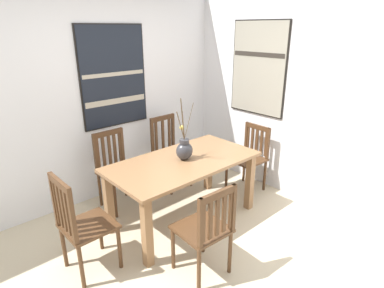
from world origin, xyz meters
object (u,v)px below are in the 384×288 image
(chair_3, at_px, (116,168))
(painting_on_side_wall, at_px, (258,68))
(centerpiece_vase, at_px, (184,149))
(painting_on_back_wall, at_px, (114,77))
(dining_table, at_px, (184,170))
(chair_1, at_px, (81,223))
(chair_2, at_px, (206,229))
(chair_0, at_px, (169,152))
(chair_4, at_px, (250,156))

(chair_3, distance_m, painting_on_side_wall, 2.20)
(centerpiece_vase, height_order, painting_on_back_wall, painting_on_back_wall)
(dining_table, bearing_deg, chair_3, 115.54)
(chair_1, height_order, chair_2, chair_1)
(centerpiece_vase, bearing_deg, painting_on_side_wall, 5.10)
(chair_1, height_order, chair_3, chair_1)
(chair_0, bearing_deg, chair_2, -118.39)
(chair_2, distance_m, chair_3, 1.59)
(chair_2, height_order, painting_on_side_wall, painting_on_side_wall)
(painting_on_side_wall, bearing_deg, chair_2, -153.39)
(dining_table, distance_m, chair_2, 0.91)
(chair_2, bearing_deg, chair_4, 26.02)
(centerpiece_vase, distance_m, chair_0, 0.95)
(dining_table, distance_m, painting_on_side_wall, 1.71)
(chair_1, distance_m, chair_3, 1.16)
(chair_1, xyz_separation_m, painting_on_side_wall, (2.61, 0.16, 1.08))
(chair_3, xyz_separation_m, painting_on_back_wall, (0.26, 0.34, 1.02))
(centerpiece_vase, relative_size, chair_2, 0.78)
(chair_4, bearing_deg, dining_table, 178.92)
(dining_table, height_order, chair_2, chair_2)
(dining_table, height_order, chair_0, chair_0)
(chair_0, relative_size, chair_3, 1.04)
(centerpiece_vase, bearing_deg, chair_2, -119.47)
(dining_table, relative_size, painting_on_side_wall, 1.37)
(chair_2, height_order, painting_on_back_wall, painting_on_back_wall)
(painting_on_back_wall, bearing_deg, painting_on_side_wall, -33.33)
(painting_on_back_wall, bearing_deg, centerpiece_vase, -82.49)
(centerpiece_vase, xyz_separation_m, painting_on_side_wall, (1.39, 0.12, 0.73))
(chair_0, xyz_separation_m, chair_2, (-0.85, -1.57, -0.01))
(dining_table, relative_size, chair_2, 1.84)
(centerpiece_vase, height_order, chair_4, centerpiece_vase)
(chair_4, bearing_deg, centerpiece_vase, 178.35)
(chair_0, bearing_deg, painting_on_side_wall, -33.45)
(centerpiece_vase, xyz_separation_m, chair_4, (1.12, -0.03, -0.38))
(chair_2, height_order, chair_4, chair_2)
(chair_4, bearing_deg, chair_3, 151.61)
(chair_1, distance_m, chair_2, 1.08)
(chair_2, bearing_deg, chair_3, 88.45)
(chair_0, height_order, chair_2, chair_0)
(chair_0, height_order, chair_3, chair_0)
(chair_0, bearing_deg, chair_4, -48.47)
(chair_0, height_order, chair_1, chair_0)
(centerpiece_vase, xyz_separation_m, painting_on_back_wall, (-0.15, 1.14, 0.66))
(chair_2, bearing_deg, chair_1, 135.40)
(painting_on_side_wall, bearing_deg, chair_4, -150.13)
(centerpiece_vase, height_order, chair_0, centerpiece_vase)
(dining_table, xyz_separation_m, chair_3, (-0.38, 0.80, -0.13))
(centerpiece_vase, relative_size, painting_on_side_wall, 0.59)
(centerpiece_vase, bearing_deg, chair_1, -178.15)
(dining_table, distance_m, chair_4, 1.15)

